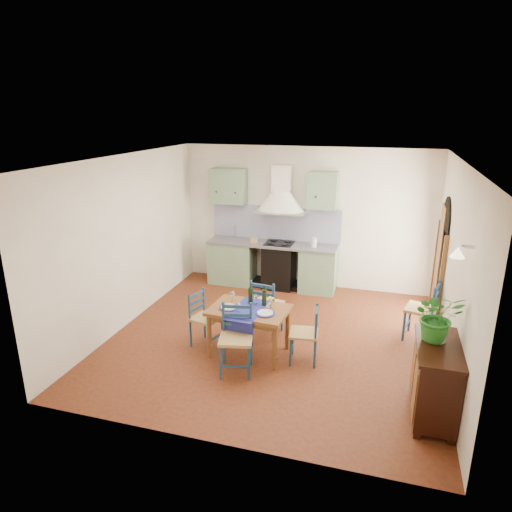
{
  "coord_description": "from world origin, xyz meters",
  "views": [
    {
      "loc": [
        1.57,
        -6.31,
        3.46
      ],
      "look_at": [
        -0.38,
        0.3,
        1.24
      ],
      "focal_mm": 32.0,
      "sensor_mm": 36.0,
      "label": 1
    }
  ],
  "objects_px": {
    "dining_table": "(249,314)",
    "potted_plant": "(438,316)",
    "chair_near": "(236,338)",
    "sideboard": "(435,378)"
  },
  "relations": [
    {
      "from": "sideboard",
      "to": "potted_plant",
      "type": "relative_size",
      "value": 1.78
    },
    {
      "from": "dining_table",
      "to": "potted_plant",
      "type": "relative_size",
      "value": 2.0
    },
    {
      "from": "chair_near",
      "to": "potted_plant",
      "type": "xyz_separation_m",
      "value": [
        2.48,
        -0.17,
        0.73
      ]
    },
    {
      "from": "potted_plant",
      "to": "sideboard",
      "type": "bearing_deg",
      "value": -70.81
    },
    {
      "from": "dining_table",
      "to": "sideboard",
      "type": "bearing_deg",
      "value": -17.73
    },
    {
      "from": "sideboard",
      "to": "dining_table",
      "type": "bearing_deg",
      "value": 162.27
    },
    {
      "from": "dining_table",
      "to": "chair_near",
      "type": "relative_size",
      "value": 1.23
    },
    {
      "from": "dining_table",
      "to": "chair_near",
      "type": "bearing_deg",
      "value": -93.36
    },
    {
      "from": "chair_near",
      "to": "potted_plant",
      "type": "relative_size",
      "value": 1.62
    },
    {
      "from": "dining_table",
      "to": "potted_plant",
      "type": "bearing_deg",
      "value": -15.3
    }
  ]
}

